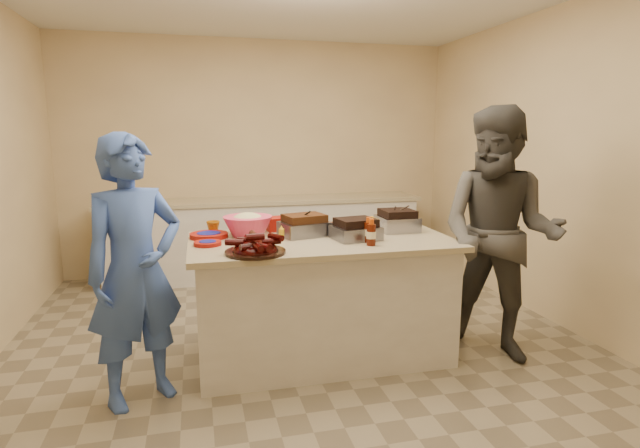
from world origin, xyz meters
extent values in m
cube|color=#47230F|center=(0.01, 0.10, 0.89)|extent=(0.39, 0.33, 0.10)
cube|color=black|center=(0.34, -0.11, 0.89)|extent=(0.35, 0.31, 0.09)
cube|color=gray|center=(0.75, 0.11, 0.89)|extent=(0.29, 0.29, 0.11)
cylinder|color=silver|center=(0.16, 0.24, 0.89)|extent=(0.40, 0.40, 0.05)
cube|color=#FEB206|center=(0.69, 0.33, 0.89)|extent=(0.28, 0.21, 0.07)
cylinder|color=#431105|center=(0.40, -0.23, 0.89)|extent=(0.06, 0.06, 0.18)
cylinder|color=#431105|center=(0.38, -0.32, 0.89)|extent=(0.06, 0.06, 0.18)
cylinder|color=gold|center=(-0.18, -0.01, 0.89)|extent=(0.04, 0.04, 0.11)
imported|color=silver|center=(0.09, 0.06, 0.89)|extent=(0.14, 0.05, 0.14)
cylinder|color=maroon|center=(-0.68, 0.20, 0.89)|extent=(0.28, 0.28, 0.03)
cylinder|color=maroon|center=(-0.70, -0.05, 0.89)|extent=(0.19, 0.19, 0.03)
imported|color=#AE650B|center=(-0.64, 0.36, 0.89)|extent=(0.10, 0.09, 0.10)
cube|color=maroon|center=(-0.13, 0.36, 0.89)|extent=(0.22, 0.18, 0.10)
imported|color=#3C5DB7|center=(-1.13, -0.38, 0.00)|extent=(1.34, 1.73, 0.39)
imported|color=#494742|center=(1.35, -0.35, 0.00)|extent=(1.96, 1.89, 0.70)
camera|label=1|loc=(-0.76, -3.45, 1.64)|focal=28.00mm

